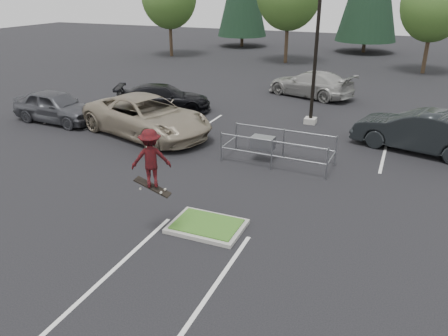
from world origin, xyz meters
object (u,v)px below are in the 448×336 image
at_px(light_pole, 317,35).
at_px(car_r_charc, 419,131).
at_px(car_l_tan, 146,116).
at_px(cart_corral, 266,143).
at_px(skateboarder, 151,158).
at_px(car_l_grey, 56,106).
at_px(decid_c, 434,6).
at_px(car_l_black, 162,98).
at_px(car_far_silver, 312,84).

xyz_separation_m(light_pole, car_r_charc, (5.25, -2.26, -3.65)).
relative_size(light_pole, car_l_tan, 1.47).
xyz_separation_m(cart_corral, skateboarder, (-1.17, -6.90, 1.67)).
xyz_separation_m(car_l_tan, car_r_charc, (12.25, 2.74, -0.05)).
bearing_deg(car_l_grey, decid_c, -35.13).
xyz_separation_m(decid_c, car_r_charc, (-0.24, -20.09, -4.34)).
height_order(cart_corral, car_l_black, car_l_black).
height_order(decid_c, car_far_silver, decid_c).
height_order(skateboarder, car_far_silver, skateboarder).
xyz_separation_m(decid_c, cart_corral, (-6.02, -23.93, -4.46)).
bearing_deg(light_pole, car_r_charc, -23.24).
distance_m(light_pole, skateboarder, 13.28).
height_order(light_pole, car_l_black, light_pole).
relative_size(decid_c, cart_corral, 1.85).
distance_m(decid_c, skateboarder, 31.78).
bearing_deg(car_l_tan, cart_corral, -82.13).
bearing_deg(car_far_silver, car_l_grey, -27.01).
relative_size(car_l_grey, car_r_charc, 0.89).
xyz_separation_m(cart_corral, car_l_black, (-7.97, 5.12, -0.01)).
height_order(car_l_tan, car_far_silver, car_l_tan).
bearing_deg(car_l_tan, car_l_black, 37.94).
bearing_deg(decid_c, car_far_silver, -119.82).
relative_size(light_pole, car_l_black, 1.88).
xyz_separation_m(decid_c, car_l_grey, (-18.11, -22.83, -4.41)).
distance_m(skateboarder, car_l_tan, 9.71).
height_order(skateboarder, car_l_tan, skateboarder).
relative_size(decid_c, car_l_black, 1.56).
bearing_deg(car_l_black, cart_corral, -145.38).
height_order(car_l_grey, car_r_charc, car_r_charc).
bearing_deg(light_pole, cart_corral, -94.96).
distance_m(car_l_black, car_r_charc, 13.81).
height_order(skateboarder, car_l_grey, skateboarder).
xyz_separation_m(car_l_tan, car_l_black, (-1.50, 4.02, -0.18)).
bearing_deg(skateboarder, car_l_black, -91.86).
bearing_deg(car_far_silver, decid_c, 169.02).
xyz_separation_m(car_l_tan, car_l_grey, (-5.62, 0.00, -0.12)).
distance_m(light_pole, car_r_charc, 6.78).
height_order(light_pole, decid_c, light_pole).
bearing_deg(car_far_silver, skateboarder, 17.61).
bearing_deg(skateboarder, decid_c, -134.48).
xyz_separation_m(car_l_black, car_r_charc, (13.75, -1.28, 0.13)).
relative_size(cart_corral, car_l_black, 0.84).
distance_m(cart_corral, car_r_charc, 6.94).
xyz_separation_m(car_l_black, car_l_grey, (-4.12, -4.02, 0.06)).
xyz_separation_m(skateboarder, car_l_tan, (-5.30, 8.00, -1.50)).
bearing_deg(decid_c, cart_corral, -104.12).
distance_m(decid_c, car_l_black, 23.86).
distance_m(car_l_tan, car_r_charc, 12.56).
bearing_deg(cart_corral, car_l_black, 149.56).
height_order(skateboarder, car_l_black, skateboarder).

